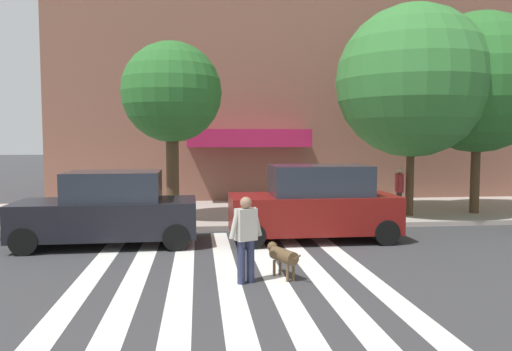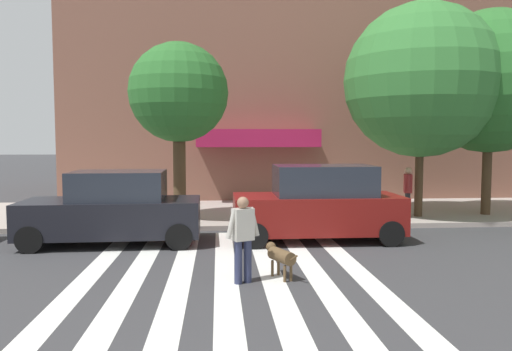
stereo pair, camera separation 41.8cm
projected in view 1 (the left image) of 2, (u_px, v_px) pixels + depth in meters
ground_plane at (160, 298)px, 8.31m from camera, size 160.00×160.00×0.00m
sidewalk_far at (179, 214)px, 17.20m from camera, size 80.00×6.00×0.15m
crosswalk_stripes at (232, 296)px, 8.46m from camera, size 5.85×11.37×0.01m
parked_car_behind_first at (109, 210)px, 12.42m from camera, size 4.51×1.99×1.89m
parked_car_third_in_line at (315, 204)px, 13.05m from camera, size 4.41×1.91×2.02m
street_tree_nearest at (172, 93)px, 15.20m from camera, size 3.12×3.12×5.58m
street_tree_middle at (412, 82)px, 16.11m from camera, size 5.01×5.01×6.97m
street_tree_further at (478, 83)px, 16.65m from camera, size 4.75×4.75×6.85m
pedestrian_dog_walker at (246, 235)px, 9.13m from camera, size 0.68×0.38×1.64m
dog_on_leash at (282, 255)px, 9.53m from camera, size 0.55×1.00×0.65m
pedestrian_bystander at (399, 189)px, 16.08m from camera, size 0.33×0.70×1.64m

